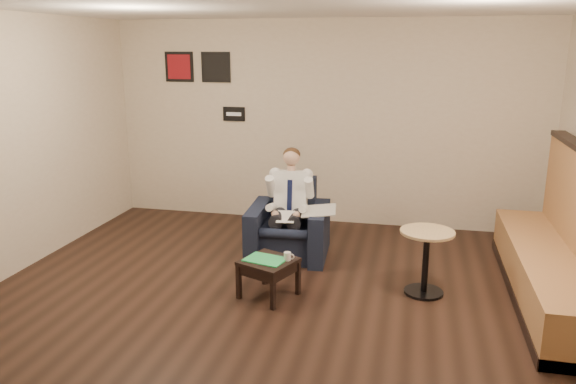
% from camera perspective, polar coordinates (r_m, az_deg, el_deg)
% --- Properties ---
extents(ground, '(6.00, 6.00, 0.00)m').
position_cam_1_polar(ground, '(5.39, -1.81, -12.32)').
color(ground, black).
rests_on(ground, ground).
extents(wall_back, '(6.00, 0.02, 2.80)m').
position_cam_1_polar(wall_back, '(7.81, 3.71, 6.95)').
color(wall_back, beige).
rests_on(wall_back, ground).
extents(wall_front, '(6.00, 0.02, 2.80)m').
position_cam_1_polar(wall_front, '(2.30, -21.88, -13.47)').
color(wall_front, beige).
rests_on(wall_front, ground).
extents(ceiling, '(6.00, 6.00, 0.02)m').
position_cam_1_polar(ceiling, '(4.81, -2.09, 18.90)').
color(ceiling, white).
rests_on(ceiling, wall_back).
extents(seating_sign, '(0.32, 0.02, 0.20)m').
position_cam_1_polar(seating_sign, '(8.09, -5.51, 7.89)').
color(seating_sign, black).
rests_on(seating_sign, wall_back).
extents(art_print_left, '(0.42, 0.03, 0.42)m').
position_cam_1_polar(art_print_left, '(8.33, -10.98, 12.38)').
color(art_print_left, maroon).
rests_on(art_print_left, wall_back).
extents(art_print_right, '(0.42, 0.03, 0.42)m').
position_cam_1_polar(art_print_right, '(8.12, -7.34, 12.47)').
color(art_print_right, black).
rests_on(art_print_right, wall_back).
extents(armchair, '(0.98, 0.98, 0.89)m').
position_cam_1_polar(armchair, '(6.66, 0.06, -2.82)').
color(armchair, black).
rests_on(armchair, ground).
extents(seated_man, '(0.64, 0.90, 1.21)m').
position_cam_1_polar(seated_man, '(6.50, -0.10, -1.75)').
color(seated_man, white).
rests_on(seated_man, armchair).
extents(lap_papers, '(0.24, 0.31, 0.01)m').
position_cam_1_polar(lap_papers, '(6.43, -0.23, -2.52)').
color(lap_papers, white).
rests_on(lap_papers, seated_man).
extents(newspaper, '(0.44, 0.52, 0.01)m').
position_cam_1_polar(newspaper, '(6.48, 3.17, -1.88)').
color(newspaper, silver).
rests_on(newspaper, armchair).
extents(side_table, '(0.62, 0.62, 0.39)m').
position_cam_1_polar(side_table, '(5.67, -1.98, -8.74)').
color(side_table, black).
rests_on(side_table, ground).
extents(green_folder, '(0.45, 0.37, 0.01)m').
position_cam_1_polar(green_folder, '(5.59, -2.32, -6.86)').
color(green_folder, '#2AD266').
rests_on(green_folder, side_table).
extents(coffee_mug, '(0.09, 0.09, 0.08)m').
position_cam_1_polar(coffee_mug, '(5.57, -0.07, -6.54)').
color(coffee_mug, white).
rests_on(coffee_mug, side_table).
extents(smartphone, '(0.13, 0.12, 0.01)m').
position_cam_1_polar(smartphone, '(5.67, -0.79, -6.55)').
color(smartphone, black).
rests_on(smartphone, side_table).
extents(banquette, '(0.68, 2.86, 1.46)m').
position_cam_1_polar(banquette, '(6.02, 25.37, -3.35)').
color(banquette, '#A06D3E').
rests_on(banquette, ground).
extents(cafe_table, '(0.71, 0.71, 0.67)m').
position_cam_1_polar(cafe_table, '(5.84, 13.79, -6.96)').
color(cafe_table, tan).
rests_on(cafe_table, ground).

